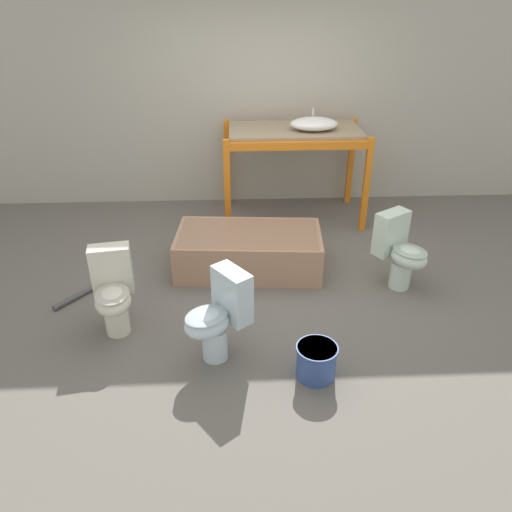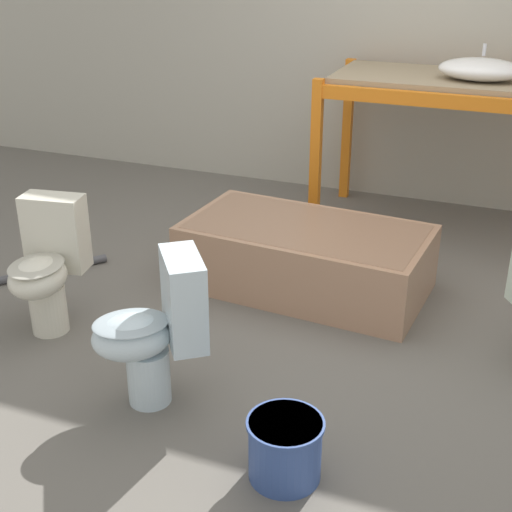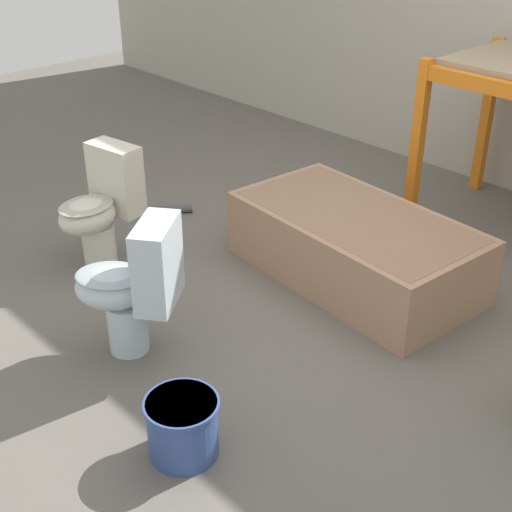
% 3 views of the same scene
% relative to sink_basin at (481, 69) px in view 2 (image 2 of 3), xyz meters
% --- Properties ---
extents(ground_plane, '(12.00, 12.00, 0.00)m').
position_rel_sink_basin_xyz_m(ground_plane, '(-0.64, -1.33, -1.21)').
color(ground_plane, '#666059').
extents(shelving_rack, '(1.69, 0.93, 1.13)m').
position_rel_sink_basin_xyz_m(shelving_rack, '(-0.21, 0.09, -0.25)').
color(shelving_rack, orange).
rests_on(shelving_rack, ground_plane).
extents(sink_basin, '(0.55, 0.39, 0.23)m').
position_rel_sink_basin_xyz_m(sink_basin, '(0.00, 0.00, 0.00)').
color(sink_basin, white).
rests_on(sink_basin, shelving_rack).
extents(bathtub_main, '(1.53, 0.89, 0.41)m').
position_rel_sink_basin_xyz_m(bathtub_main, '(-0.80, -1.20, -0.97)').
color(bathtub_main, tan).
rests_on(bathtub_main, ground_plane).
extents(toilet_far, '(0.60, 0.56, 0.74)m').
position_rel_sink_basin_xyz_m(toilet_far, '(-1.09, -2.58, -0.82)').
color(toilet_far, silver).
rests_on(toilet_far, ground_plane).
extents(toilet_extra, '(0.40, 0.56, 0.74)m').
position_rel_sink_basin_xyz_m(toilet_extra, '(-1.97, -2.19, -0.82)').
color(toilet_extra, silver).
rests_on(toilet_extra, ground_plane).
extents(bucket_white, '(0.32, 0.32, 0.27)m').
position_rel_sink_basin_xyz_m(bucket_white, '(-0.35, -2.86, -1.06)').
color(bucket_white, '#334C8C').
rests_on(bucket_white, ground_plane).
extents(loose_pipe, '(0.49, 0.59, 0.05)m').
position_rel_sink_basin_xyz_m(loose_pipe, '(-2.40, -1.62, -1.18)').
color(loose_pipe, '#4C4C51').
rests_on(loose_pipe, ground_plane).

